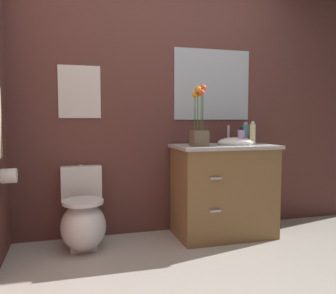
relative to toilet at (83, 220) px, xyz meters
The scene contains 10 objects.
wall_back 1.43m from the toilet, 17.09° to the left, with size 4.31×0.05×2.50m, color brown.
toilet is the anchor object (origin of this frame).
vanity_cabinet 1.31m from the toilet, ahead, with size 0.94×0.56×1.05m.
flower_vase 1.29m from the toilet, ahead, with size 0.14×0.14×0.55m.
soap_bottle 1.73m from the toilet, ahead, with size 0.06×0.06×0.22m.
lotion_bottle 1.75m from the toilet, ahead, with size 0.06×0.06×0.21m.
hand_wash_bottle 1.61m from the toilet, ahead, with size 0.07×0.07×0.16m.
wall_poster 1.14m from the toilet, 90.00° to the left, with size 0.37×0.01×0.47m, color silver.
wall_mirror 1.79m from the toilet, 11.66° to the left, with size 0.80×0.01×0.70m, color #B2BCC6.
toilet_paper_roll 0.72m from the toilet, 160.11° to the right, with size 0.11×0.11×0.11m, color white.
Camera 1 is at (-0.88, -1.89, 1.10)m, focal length 37.68 mm.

